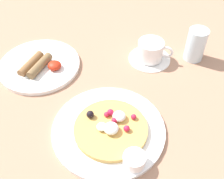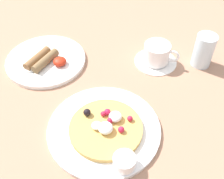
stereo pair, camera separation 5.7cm
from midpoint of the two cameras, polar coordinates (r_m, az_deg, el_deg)
The scene contains 9 objects.
ground_plane at distance 77.93cm, azimuth -2.09°, elevation -4.16°, with size 191.31×130.54×3.00cm, color #A6775C.
pancake_plate at distance 71.30cm, azimuth 0.64°, elevation -8.18°, with size 28.71×28.71×1.07cm, color white.
pancake_with_berries at distance 69.81cm, azimuth 1.11°, elevation -7.86°, with size 18.44×18.44×3.49cm.
syrup_ramekin at distance 64.23cm, azimuth 5.13°, elevation -14.61°, with size 5.22×5.22×3.02cm.
breakfast_plate at distance 91.29cm, azimuth -11.66°, elevation 5.81°, with size 25.17×25.17×1.28cm, color white.
fried_breakfast at distance 88.50cm, azimuth -12.12°, elevation 5.72°, with size 13.73×11.25×2.79cm.
coffee_saucer at distance 91.15cm, azimuth 10.67°, elevation 5.65°, with size 13.46×13.46×0.63cm, color white.
coffee_cup at distance 88.94cm, azimuth 11.07°, elevation 7.32°, with size 11.13×8.15×6.10cm.
water_glass at distance 91.21cm, azimuth 19.99°, elevation 7.45°, with size 6.09×6.09×10.58cm, color silver.
Camera 2 is at (12.66, -48.39, 58.59)cm, focal length 44.65 mm.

